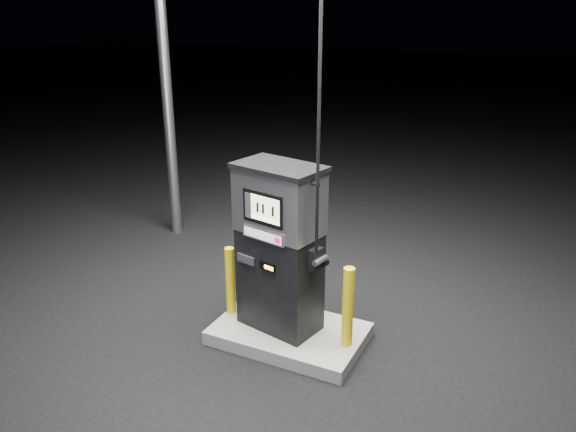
% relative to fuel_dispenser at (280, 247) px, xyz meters
% --- Properties ---
extents(ground, '(80.00, 80.00, 0.00)m').
position_rel_fuel_dispenser_xyz_m(ground, '(0.12, -0.01, -1.08)').
color(ground, black).
rests_on(ground, ground).
extents(pump_island, '(1.60, 1.00, 0.15)m').
position_rel_fuel_dispenser_xyz_m(pump_island, '(0.12, -0.01, -1.01)').
color(pump_island, slate).
rests_on(pump_island, ground).
extents(fuel_dispenser, '(1.04, 0.71, 3.76)m').
position_rel_fuel_dispenser_xyz_m(fuel_dispenser, '(0.00, 0.00, 0.00)').
color(fuel_dispenser, black).
rests_on(fuel_dispenser, pump_island).
extents(bollard_left, '(0.12, 0.12, 0.79)m').
position_rel_fuel_dispenser_xyz_m(bollard_left, '(-0.62, -0.00, -0.53)').
color(bollard_left, '#E0BF0C').
rests_on(bollard_left, pump_island).
extents(bollard_right, '(0.13, 0.13, 0.87)m').
position_rel_fuel_dispenser_xyz_m(bollard_right, '(0.78, -0.03, -0.50)').
color(bollard_right, '#E0BF0C').
rests_on(bollard_right, pump_island).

